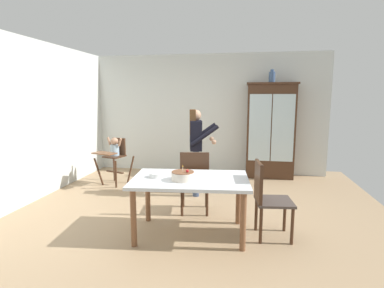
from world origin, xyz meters
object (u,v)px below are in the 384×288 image
object	(u,v)px
dining_table	(190,185)
serving_bowl	(156,175)
high_chair_with_toddler	(114,152)
dining_chair_right_end	(266,194)
china_cabinet	(270,131)
adult_person	(196,142)
dining_chair_far_side	(195,178)
birthday_cake	(183,176)
ceramic_vase	(272,77)

from	to	relation	value
dining_table	serving_bowl	bearing A→B (deg)	-176.68
dining_table	serving_bowl	world-z (taller)	serving_bowl
high_chair_with_toddler	dining_chair_right_end	bearing A→B (deg)	-15.87
dining_table	dining_chair_right_end	xyz separation A→B (m)	(0.94, 0.09, -0.09)
china_cabinet	adult_person	world-z (taller)	china_cabinet
serving_bowl	china_cabinet	bearing A→B (deg)	62.30
dining_table	dining_chair_far_side	distance (m)	0.69
birthday_cake	dining_chair_far_side	world-z (taller)	dining_chair_far_side
dining_chair_right_end	dining_table	bearing A→B (deg)	88.62
dining_table	birthday_cake	xyz separation A→B (m)	(-0.07, -0.10, 0.15)
dining_chair_far_side	serving_bowl	bearing A→B (deg)	53.01
ceramic_vase	serving_bowl	bearing A→B (deg)	-117.52
adult_person	high_chair_with_toddler	bearing A→B (deg)	65.62
birthday_cake	dining_chair_far_side	size ratio (longest dim) A/B	0.29
serving_bowl	adult_person	bearing A→B (deg)	81.19
serving_bowl	dining_chair_right_end	distance (m)	1.39
dining_chair_far_side	adult_person	bearing A→B (deg)	-91.17
birthday_cake	ceramic_vase	bearing A→B (deg)	68.46
birthday_cake	dining_table	bearing A→B (deg)	55.04
china_cabinet	dining_chair_far_side	distance (m)	2.74
adult_person	dining_table	size ratio (longest dim) A/B	1.00
adult_person	dining_chair_far_side	xyz separation A→B (m)	(0.13, -0.90, -0.41)
china_cabinet	dining_chair_right_end	size ratio (longest dim) A/B	2.13
high_chair_with_toddler	dining_chair_right_end	world-z (taller)	dining_chair_right_end
china_cabinet	dining_chair_right_end	world-z (taller)	china_cabinet
birthday_cake	dining_chair_right_end	size ratio (longest dim) A/B	0.29
adult_person	serving_bowl	xyz separation A→B (m)	(-0.25, -1.61, -0.20)
high_chair_with_toddler	birthday_cake	world-z (taller)	high_chair_with_toddler
serving_bowl	dining_table	bearing A→B (deg)	3.32
high_chair_with_toddler	dining_chair_far_side	distance (m)	2.24
ceramic_vase	dining_chair_far_side	world-z (taller)	ceramic_vase
china_cabinet	serving_bowl	size ratio (longest dim) A/B	11.34
dining_table	dining_chair_right_end	bearing A→B (deg)	5.37
adult_person	serving_bowl	size ratio (longest dim) A/B	8.50
ceramic_vase	dining_chair_right_end	distance (m)	3.40
dining_chair_far_side	dining_chair_right_end	size ratio (longest dim) A/B	1.00
dining_chair_far_side	dining_chair_right_end	xyz separation A→B (m)	(1.00, -0.59, 0.00)
ceramic_vase	serving_bowl	size ratio (longest dim) A/B	1.50
serving_bowl	dining_chair_far_side	world-z (taller)	dining_chair_far_side
china_cabinet	adult_person	size ratio (longest dim) A/B	1.33
ceramic_vase	dining_chair_far_side	bearing A→B (deg)	-117.40
high_chair_with_toddler	dining_table	world-z (taller)	high_chair_with_toddler
ceramic_vase	serving_bowl	distance (m)	3.77
ceramic_vase	dining_chair_right_end	bearing A→B (deg)	-94.70
china_cabinet	adult_person	xyz separation A→B (m)	(-1.38, -1.49, -0.06)
adult_person	birthday_cake	size ratio (longest dim) A/B	5.47
adult_person	dining_chair_right_end	size ratio (longest dim) A/B	1.59
china_cabinet	birthday_cake	size ratio (longest dim) A/B	7.29
adult_person	dining_table	world-z (taller)	adult_person
high_chair_with_toddler	dining_chair_far_side	xyz separation A→B (m)	(1.84, -1.28, -0.10)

